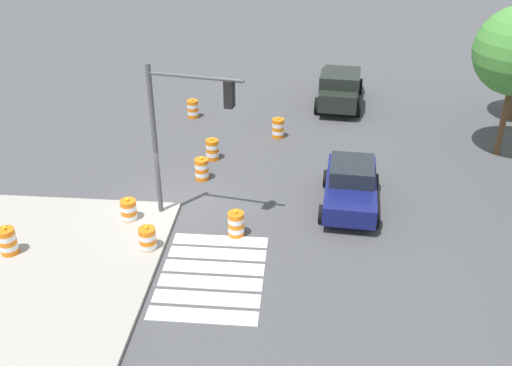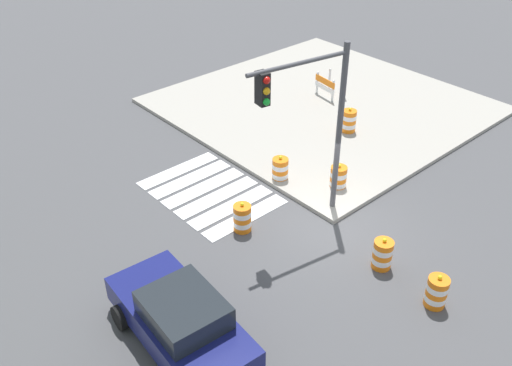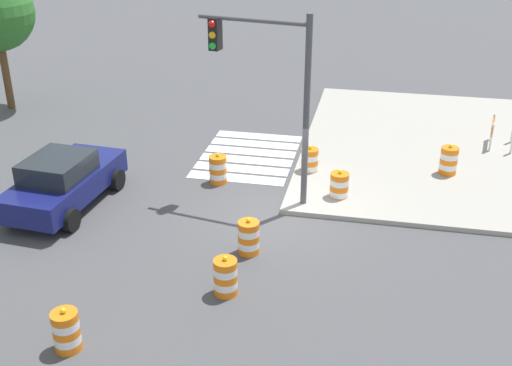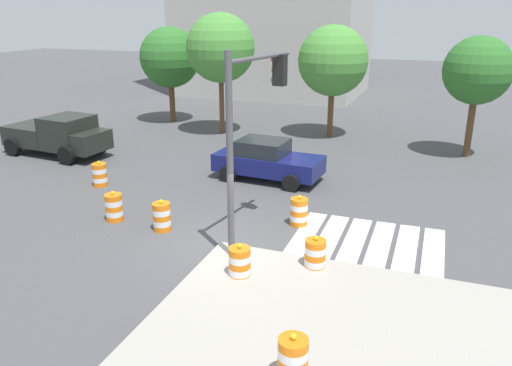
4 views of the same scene
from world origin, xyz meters
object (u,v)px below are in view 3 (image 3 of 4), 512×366
(traffic_barrel_near_corner, at_px, (339,187))
(traffic_barrel_on_sidewalk, at_px, (449,160))
(sports_car, at_px, (64,181))
(construction_barricade, at_px, (496,131))
(traffic_barrel_median_near, at_px, (225,277))
(traffic_barrel_opposite_curb, at_px, (310,162))
(traffic_light_pole, at_px, (268,75))
(traffic_barrel_median_far, at_px, (66,331))
(traffic_barrel_crosswalk_end, at_px, (249,237))
(traffic_barrel_far_curb, at_px, (218,169))

(traffic_barrel_near_corner, xyz_separation_m, traffic_barrel_on_sidewalk, (2.35, -3.30, 0.15))
(sports_car, relative_size, traffic_barrel_on_sidewalk, 4.34)
(traffic_barrel_on_sidewalk, distance_m, construction_barricade, 3.31)
(traffic_barrel_median_near, bearing_deg, traffic_barrel_opposite_curb, -8.62)
(construction_barricade, height_order, traffic_light_pole, traffic_light_pole)
(traffic_barrel_median_far, bearing_deg, construction_barricade, -37.54)
(traffic_barrel_near_corner, height_order, traffic_barrel_median_near, same)
(traffic_barrel_crosswalk_end, height_order, traffic_barrel_median_far, same)
(sports_car, xyz_separation_m, traffic_barrel_opposite_curb, (3.65, -6.77, -0.36))
(construction_barricade, bearing_deg, traffic_barrel_median_far, 142.46)
(traffic_barrel_median_near, relative_size, construction_barricade, 0.76)
(traffic_barrel_crosswalk_end, bearing_deg, traffic_barrel_median_near, 175.59)
(traffic_barrel_on_sidewalk, bearing_deg, traffic_light_pole, 117.42)
(traffic_barrel_crosswalk_end, xyz_separation_m, traffic_barrel_on_sidewalk, (5.78, -5.32, 0.15))
(construction_barricade, bearing_deg, sports_car, 118.66)
(traffic_light_pole, bearing_deg, traffic_barrel_crosswalk_end, -178.39)
(traffic_barrel_median_far, xyz_separation_m, traffic_light_pole, (7.39, -2.77, 3.46))
(traffic_barrel_near_corner, xyz_separation_m, traffic_barrel_median_near, (-5.29, 2.17, 0.00))
(traffic_barrel_near_corner, bearing_deg, traffic_barrel_opposite_curb, 33.21)
(sports_car, xyz_separation_m, traffic_barrel_on_sidewalk, (4.31, -11.18, -0.21))
(traffic_barrel_crosswalk_end, distance_m, traffic_barrel_far_curb, 4.34)
(sports_car, distance_m, construction_barricade, 14.78)
(traffic_barrel_crosswalk_end, xyz_separation_m, traffic_barrel_far_curb, (3.92, 1.85, 0.00))
(traffic_barrel_near_corner, distance_m, traffic_barrel_far_curb, 3.91)
(sports_car, distance_m, traffic_barrel_opposite_curb, 7.70)
(traffic_barrel_median_far, bearing_deg, traffic_barrel_opposite_curb, -21.55)
(traffic_barrel_near_corner, bearing_deg, traffic_light_pole, 102.09)
(traffic_barrel_near_corner, distance_m, traffic_barrel_median_far, 9.23)
(traffic_barrel_crosswalk_end, height_order, traffic_barrel_far_curb, same)
(traffic_light_pole, bearing_deg, traffic_barrel_near_corner, -77.91)
(traffic_barrel_crosswalk_end, bearing_deg, traffic_barrel_on_sidewalk, -42.62)
(traffic_barrel_median_near, height_order, traffic_barrel_far_curb, same)
(sports_car, xyz_separation_m, traffic_barrel_far_curb, (2.45, -4.00, -0.36))
(traffic_barrel_median_near, bearing_deg, traffic_light_pole, -0.71)
(traffic_barrel_median_near, distance_m, traffic_light_pole, 5.95)
(traffic_barrel_median_near, height_order, traffic_barrel_median_far, same)
(sports_car, xyz_separation_m, traffic_light_pole, (1.51, -5.77, 3.10))
(traffic_barrel_median_near, bearing_deg, sports_car, 59.75)
(traffic_barrel_far_curb, bearing_deg, traffic_barrel_near_corner, -97.22)
(sports_car, height_order, traffic_barrel_on_sidewalk, sports_car)
(traffic_barrel_opposite_curb, relative_size, traffic_light_pole, 0.19)
(traffic_barrel_far_curb, bearing_deg, traffic_barrel_median_far, 173.15)
(traffic_barrel_crosswalk_end, relative_size, construction_barricade, 0.76)
(traffic_barrel_on_sidewalk, bearing_deg, sports_car, 111.09)
(construction_barricade, bearing_deg, traffic_barrel_far_curb, 117.36)
(traffic_barrel_opposite_curb, bearing_deg, traffic_barrel_crosswalk_end, 169.87)
(sports_car, bearing_deg, traffic_barrel_median_near, -120.25)
(traffic_barrel_median_near, bearing_deg, traffic_barrel_far_curb, 16.46)
(traffic_barrel_crosswalk_end, bearing_deg, traffic_barrel_far_curb, 25.27)
(traffic_barrel_median_near, distance_m, traffic_barrel_on_sidewalk, 9.40)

